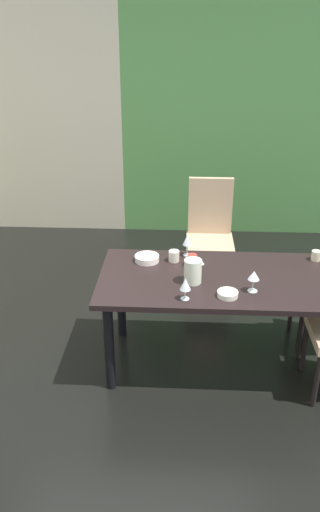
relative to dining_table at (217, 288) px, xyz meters
name	(u,v)px	position (x,y,z in m)	size (l,w,h in m)	color
ground_plane	(119,389)	(-0.69, -0.35, -0.66)	(5.43, 6.11, 0.02)	black
back_panel_interior	(18,121)	(-2.19, 2.65, 0.66)	(2.42, 0.10, 2.62)	beige
garden_window_panel	(254,123)	(0.52, 2.65, 0.66)	(3.01, 0.10, 2.62)	#508A45
dining_table	(217,288)	(0.00, 0.00, 0.00)	(1.69, 0.87, 0.74)	black
chair_head_far	(210,230)	(0.00, 1.25, -0.07)	(0.44, 0.45, 1.05)	tan
wine_glass_front	(187,240)	(-0.22, 0.35, 0.22)	(0.07, 0.07, 0.17)	silver
wine_glass_corner	(185,285)	(-0.23, -0.31, 0.20)	(0.07, 0.07, 0.15)	silver
wine_glass_south	(254,276)	(0.22, -0.19, 0.21)	(0.08, 0.08, 0.15)	silver
serving_bowl_north	(228,294)	(0.05, -0.27, 0.11)	(0.14, 0.14, 0.04)	#ECEACE
serving_bowl_west	(147,258)	(-0.52, 0.23, 0.11)	(0.18, 0.18, 0.05)	white
cup_right	(174,256)	(-0.32, 0.24, 0.13)	(0.08, 0.08, 0.08)	#ECE5C8
cup_near_shelf	(316,256)	(0.76, 0.31, 0.13)	(0.07, 0.07, 0.08)	beige
cup_rear	(192,260)	(-0.18, 0.17, 0.13)	(0.07, 0.07, 0.09)	#BA352B
pitcher_center	(193,271)	(-0.18, -0.08, 0.18)	(0.14, 0.12, 0.17)	silver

